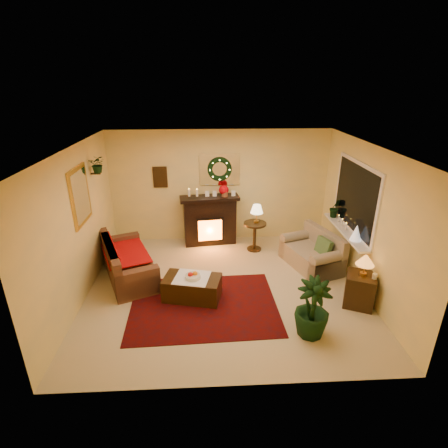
{
  "coord_description": "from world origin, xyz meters",
  "views": [
    {
      "loc": [
        -0.31,
        -5.54,
        3.61
      ],
      "look_at": [
        0.0,
        0.35,
        1.15
      ],
      "focal_mm": 28.0,
      "sensor_mm": 36.0,
      "label": 1
    }
  ],
  "objects_px": {
    "fireplace": "(210,221)",
    "loveseat": "(312,248)",
    "sofa": "(128,257)",
    "end_table_square": "(359,291)",
    "coffee_table": "(192,288)",
    "side_table_round": "(255,237)"
  },
  "relations": [
    {
      "from": "side_table_round",
      "to": "loveseat",
      "type": "bearing_deg",
      "value": -37.64
    },
    {
      "from": "loveseat",
      "to": "end_table_square",
      "type": "relative_size",
      "value": 2.25
    },
    {
      "from": "sofa",
      "to": "end_table_square",
      "type": "xyz_separation_m",
      "value": [
        4.11,
        -1.16,
        -0.16
      ]
    },
    {
      "from": "side_table_round",
      "to": "end_table_square",
      "type": "relative_size",
      "value": 1.14
    },
    {
      "from": "fireplace",
      "to": "end_table_square",
      "type": "distance_m",
      "value": 3.62
    },
    {
      "from": "sofa",
      "to": "fireplace",
      "type": "distance_m",
      "value": 2.16
    },
    {
      "from": "end_table_square",
      "to": "sofa",
      "type": "bearing_deg",
      "value": 164.3
    },
    {
      "from": "loveseat",
      "to": "end_table_square",
      "type": "bearing_deg",
      "value": -91.13
    },
    {
      "from": "fireplace",
      "to": "coffee_table",
      "type": "bearing_deg",
      "value": -105.75
    },
    {
      "from": "fireplace",
      "to": "loveseat",
      "type": "height_order",
      "value": "fireplace"
    },
    {
      "from": "coffee_table",
      "to": "fireplace",
      "type": "bearing_deg",
      "value": 93.9
    },
    {
      "from": "fireplace",
      "to": "end_table_square",
      "type": "xyz_separation_m",
      "value": [
        2.5,
        -2.6,
        -0.28
      ]
    },
    {
      "from": "side_table_round",
      "to": "coffee_table",
      "type": "bearing_deg",
      "value": -126.18
    },
    {
      "from": "end_table_square",
      "to": "coffee_table",
      "type": "xyz_separation_m",
      "value": [
        -2.85,
        0.34,
        -0.06
      ]
    },
    {
      "from": "sofa",
      "to": "end_table_square",
      "type": "distance_m",
      "value": 4.27
    },
    {
      "from": "sofa",
      "to": "loveseat",
      "type": "relative_size",
      "value": 1.36
    },
    {
      "from": "sofa",
      "to": "end_table_square",
      "type": "relative_size",
      "value": 3.06
    },
    {
      "from": "loveseat",
      "to": "sofa",
      "type": "bearing_deg",
      "value": 164.03
    },
    {
      "from": "coffee_table",
      "to": "loveseat",
      "type": "bearing_deg",
      "value": 35.74
    },
    {
      "from": "loveseat",
      "to": "coffee_table",
      "type": "relative_size",
      "value": 1.33
    },
    {
      "from": "side_table_round",
      "to": "coffee_table",
      "type": "height_order",
      "value": "side_table_round"
    },
    {
      "from": "fireplace",
      "to": "end_table_square",
      "type": "bearing_deg",
      "value": -53.05
    }
  ]
}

